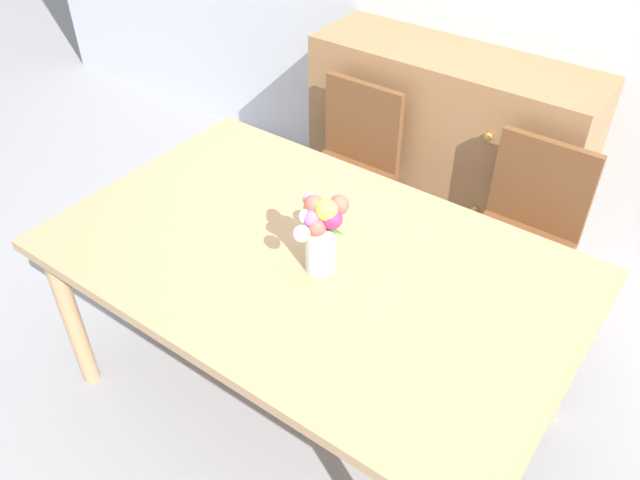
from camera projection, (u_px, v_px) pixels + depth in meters
The scene contains 6 objects.
ground_plane at pixel (313, 395), 2.71m from camera, with size 12.00×12.00×0.00m, color #939399.
dining_table at pixel (312, 272), 2.27m from camera, with size 1.82×1.13×0.77m.
chair_left at pixel (349, 163), 3.16m from camera, with size 0.42×0.42×0.90m.
chair_right at pixel (524, 229), 2.74m from camera, with size 0.42×0.42×0.90m.
dresser at pixel (444, 148), 3.29m from camera, with size 1.40×0.47×1.00m.
flower_vase at pixel (320, 229), 2.07m from camera, with size 0.18×0.23×0.29m.
Camera 1 is at (1.02, -1.35, 2.21)m, focal length 36.17 mm.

